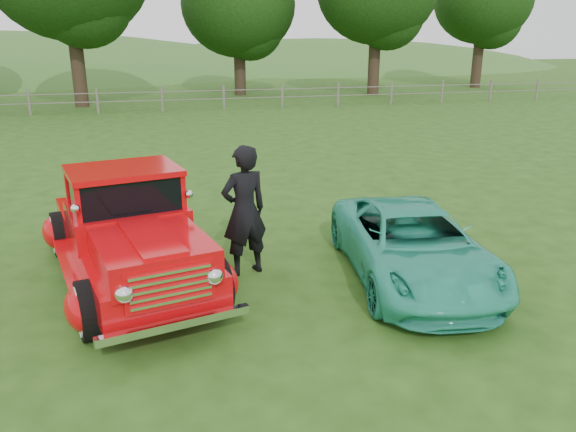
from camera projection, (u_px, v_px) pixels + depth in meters
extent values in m
plane|color=#244712|center=(229.00, 333.00, 7.08)|extent=(140.00, 140.00, 0.00)
ellipsoid|color=#346023|center=(316.00, 97.00, 70.10)|extent=(72.00, 52.00, 14.00)
cube|color=#675F57|center=(162.00, 100.00, 27.21)|extent=(48.00, 0.04, 0.04)
cube|color=#675F57|center=(162.00, 92.00, 27.08)|extent=(48.00, 0.04, 0.04)
cylinder|color=black|center=(77.00, 59.00, 28.47)|extent=(0.70, 0.70, 4.84)
cylinder|color=black|center=(240.00, 64.00, 34.42)|extent=(0.70, 0.70, 3.74)
ellipsoid|color=black|center=(238.00, 5.00, 33.37)|extent=(6.80, 6.80, 6.12)
cylinder|color=black|center=(374.00, 58.00, 34.32)|extent=(0.70, 0.70, 4.40)
cylinder|color=black|center=(478.00, 57.00, 39.21)|extent=(0.70, 0.70, 4.18)
cylinder|color=black|center=(88.00, 310.00, 6.86)|extent=(0.41, 0.79, 0.76)
cylinder|color=black|center=(216.00, 284.00, 7.58)|extent=(0.41, 0.79, 0.76)
cylinder|color=black|center=(60.00, 234.00, 9.48)|extent=(0.41, 0.79, 0.76)
cylinder|color=black|center=(157.00, 220.00, 10.20)|extent=(0.41, 0.79, 0.76)
cube|color=#C3060B|center=(128.00, 244.00, 8.47)|extent=(2.56, 4.84, 0.44)
ellipsoid|color=#C3060B|center=(82.00, 308.00, 6.82)|extent=(0.57, 0.82, 0.54)
ellipsoid|color=#C3060B|center=(221.00, 280.00, 7.60)|extent=(0.57, 0.82, 0.54)
ellipsoid|color=#C3060B|center=(55.00, 232.00, 9.44)|extent=(0.57, 0.82, 0.54)
ellipsoid|color=#C3060B|center=(161.00, 217.00, 10.22)|extent=(0.57, 0.82, 0.54)
cube|color=#C3060B|center=(152.00, 254.00, 7.04)|extent=(1.66, 1.86, 0.42)
cube|color=#C3060B|center=(127.00, 220.00, 8.26)|extent=(1.86, 1.68, 0.44)
cube|color=black|center=(124.00, 189.00, 8.11)|extent=(1.66, 1.42, 0.50)
cube|color=#C3060B|center=(123.00, 170.00, 8.03)|extent=(1.76, 1.53, 0.08)
cube|color=#C3060B|center=(109.00, 198.00, 9.50)|extent=(1.59, 2.17, 0.45)
cube|color=white|center=(171.00, 287.00, 6.39)|extent=(1.06, 0.34, 0.50)
cube|color=white|center=(176.00, 325.00, 6.44)|extent=(1.78, 0.50, 0.10)
cube|color=white|center=(102.00, 211.00, 10.57)|extent=(1.69, 0.48, 0.10)
imported|color=teal|center=(412.00, 245.00, 8.49)|extent=(2.37, 4.24, 1.12)
imported|color=black|center=(244.00, 211.00, 8.57)|extent=(0.86, 0.68, 2.04)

